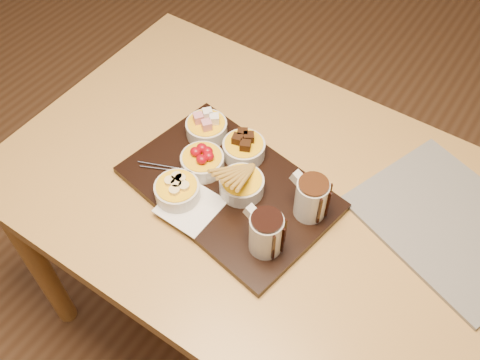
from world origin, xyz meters
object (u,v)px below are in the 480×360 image
Objects in this scene: pitcher_dark_chocolate at (266,234)px; newspaper at (450,223)px; serving_board at (229,188)px; bowl_strawberries at (202,162)px; dining_table at (260,211)px; pitcher_milk_chocolate at (311,199)px.

pitcher_dark_chocolate is 0.41m from newspaper.
serving_board is 4.60× the size of bowl_strawberries.
dining_table is 0.13m from serving_board.
serving_board reaches higher than dining_table.
pitcher_milk_chocolate is 0.25× the size of newspaper.
bowl_strawberries is 0.25m from pitcher_dark_chocolate.
serving_board is at bearing 160.02° from pitcher_dark_chocolate.
pitcher_milk_chocolate is at bearing -129.79° from newspaper.
newspaper is (0.30, 0.28, -0.06)m from pitcher_dark_chocolate.
newspaper is at bearing 53.33° from pitcher_dark_chocolate.
pitcher_milk_chocolate is at bearing -5.42° from dining_table.
pitcher_milk_chocolate is (0.26, 0.03, 0.03)m from bowl_strawberries.
dining_table is 2.61× the size of serving_board.
pitcher_milk_chocolate is at bearing 6.56° from bowl_strawberries.
bowl_strawberries is (-0.08, 0.01, 0.03)m from serving_board.
dining_table is 3.17× the size of newspaper.
dining_table is 12.61× the size of pitcher_milk_chocolate.
serving_board is 0.18m from pitcher_dark_chocolate.
pitcher_milk_chocolate reaches higher than serving_board.
bowl_strawberries is 1.05× the size of pitcher_dark_chocolate.
serving_board is 4.84× the size of pitcher_dark_chocolate.
serving_board is at bearing -6.26° from bowl_strawberries.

